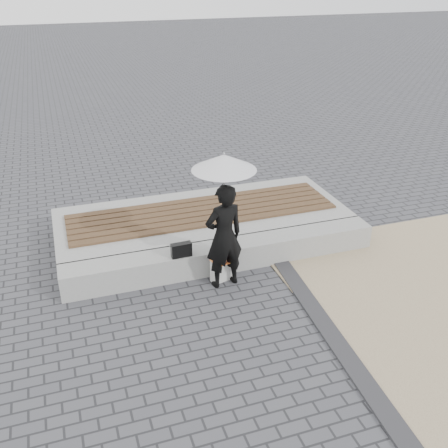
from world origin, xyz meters
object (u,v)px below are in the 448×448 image
Objects in this scene: woman at (224,236)px; canvas_tote at (222,269)px; parasol at (224,162)px; handbag at (181,250)px; seating_ledge at (225,255)px.

woman reaches higher than canvas_tote.
parasol is at bearing 180.00° from woman.
canvas_tote is (0.56, -0.21, -0.33)m from handbag.
woman is 0.63m from canvas_tote.
handbag is at bearing 150.15° from parasol.
canvas_tote is (0.01, 0.11, -1.74)m from parasol.
handbag reaches higher than seating_ledge.
woman is 0.71m from handbag.
seating_ledge is at bearing 9.56° from handbag.
parasol is at bearing -31.50° from handbag.
parasol is 1.75m from canvas_tote.
seating_ledge is 3.12× the size of woman.
handbag is at bearing 144.52° from canvas_tote.
woman is at bearing -109.12° from canvas_tote.
canvas_tote is at bearing -114.42° from seating_ledge.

